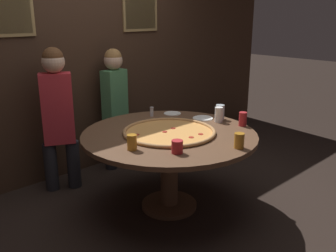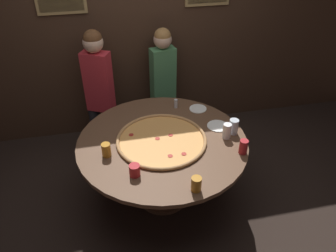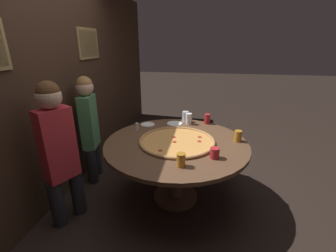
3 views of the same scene
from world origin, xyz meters
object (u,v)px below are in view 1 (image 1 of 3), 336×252
drink_cup_far_left (239,141)px  white_plate_far_back (172,113)px  drink_cup_near_left (177,147)px  drink_cup_far_right (219,115)px  drink_cup_beside_pizza (243,119)px  white_plate_left_side (203,118)px  diner_far_left (58,112)px  giant_pizza (169,132)px  diner_far_right (115,102)px  drink_cup_centre_back (220,112)px  condiment_shaker (152,112)px  drink_cup_near_right (132,142)px  dining_table (169,146)px

drink_cup_far_left → white_plate_far_back: bearing=72.8°
drink_cup_near_left → drink_cup_far_right: bearing=19.8°
drink_cup_near_left → drink_cup_beside_pizza: 0.96m
white_plate_left_side → diner_far_left: bearing=139.0°
giant_pizza → white_plate_far_back: bearing=43.5°
drink_cup_near_left → diner_far_right: bearing=70.8°
drink_cup_near_left → drink_cup_centre_back: 1.05m
white_plate_left_side → diner_far_right: 1.10m
condiment_shaker → diner_far_left: bearing=145.7°
drink_cup_near_left → drink_cup_beside_pizza: size_ratio=0.78×
white_plate_far_back → diner_far_left: (-1.00, 0.61, 0.08)m
condiment_shaker → drink_cup_near_right: bearing=-140.0°
condiment_shaker → drink_cup_near_left: bearing=-120.8°
drink_cup_near_left → drink_cup_far_left: bearing=-30.7°
drink_cup_near_right → dining_table: bearing=12.6°
drink_cup_far_right → drink_cup_centre_back: 0.10m
white_plate_far_back → drink_cup_far_left: bearing=-107.2°
dining_table → drink_cup_far_left: (0.13, -0.67, 0.19)m
drink_cup_centre_back → diner_far_left: diner_far_left is taller
drink_cup_near_left → drink_cup_centre_back: size_ratio=0.70×
giant_pizza → condiment_shaker: 0.60m
giant_pizza → drink_cup_far_right: size_ratio=5.63×
drink_cup_near_right → drink_cup_far_left: bearing=-40.7°
dining_table → diner_far_left: bearing=116.5°
white_plate_far_back → condiment_shaker: condiment_shaker is taller
drink_cup_far_right → diner_far_left: 1.60m
drink_cup_far_left → diner_far_right: (0.11, 1.82, -0.01)m
drink_cup_centre_back → drink_cup_far_left: bearing=-130.7°
drink_cup_beside_pizza → diner_far_left: bearing=130.4°
drink_cup_far_right → drink_cup_beside_pizza: size_ratio=1.12×
white_plate_left_side → drink_cup_centre_back: bearing=-52.0°
giant_pizza → drink_cup_far_right: 0.61m
condiment_shaker → giant_pizza: bearing=-115.9°
drink_cup_far_right → condiment_shaker: drink_cup_far_right is taller
drink_cup_beside_pizza → condiment_shaker: (-0.40, 0.85, -0.02)m
white_plate_left_side → giant_pizza: bearing=-169.0°
drink_cup_far_left → diner_far_right: size_ratio=0.09×
drink_cup_beside_pizza → white_plate_far_back: drink_cup_beside_pizza is taller
white_plate_far_back → diner_far_right: size_ratio=0.13×
giant_pizza → drink_cup_far_left: bearing=-78.1°
white_plate_far_back → white_plate_left_side: bearing=-74.2°
drink_cup_near_right → drink_cup_near_left: size_ratio=1.21×
diner_far_left → diner_far_right: diner_far_left is taller
drink_cup_near_right → drink_cup_far_right: size_ratio=0.84×
drink_cup_far_right → diner_far_right: diner_far_right is taller
drink_cup_near_right → drink_cup_far_right: bearing=1.5°
diner_far_left → condiment_shaker: bearing=172.2°
drink_cup_far_left → white_plate_left_side: 0.89m
drink_cup_far_right → white_plate_far_back: bearing=102.2°
diner_far_right → white_plate_far_back: bearing=96.6°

